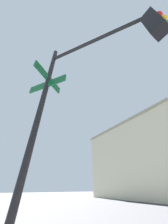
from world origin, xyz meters
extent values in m
cylinder|color=black|center=(-6.52, -6.90, 2.58)|extent=(0.12, 0.12, 5.15)
cylinder|color=black|center=(-5.42, -6.15, 4.75)|extent=(2.25, 1.58, 0.09)
cube|color=black|center=(-4.32, -5.40, 4.30)|extent=(0.28, 0.28, 0.80)
sphere|color=red|center=(-4.20, -5.31, 4.55)|extent=(0.18, 0.18, 0.18)
sphere|color=orange|center=(-4.20, -5.31, 4.30)|extent=(0.18, 0.18, 0.18)
sphere|color=green|center=(-4.20, -5.31, 4.05)|extent=(0.18, 0.18, 0.18)
cube|color=#0F5128|center=(-6.52, -6.90, 3.60)|extent=(0.93, 0.66, 0.20)
cube|color=#0F5128|center=(-6.52, -6.90, 3.82)|extent=(0.60, 0.85, 0.20)
cube|color=beige|center=(-16.55, 18.71, 5.38)|extent=(17.10, 21.41, 10.77)
cube|color=gray|center=(-16.55, 18.71, 10.97)|extent=(17.40, 21.71, 0.40)
camera|label=1|loc=(-4.34, -7.16, 1.40)|focal=18.01mm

